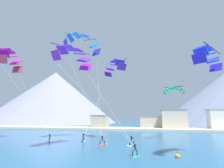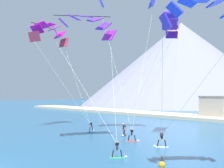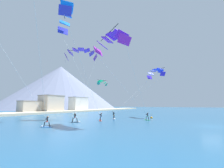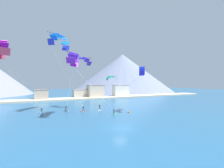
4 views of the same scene
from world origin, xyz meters
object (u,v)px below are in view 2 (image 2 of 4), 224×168
(kitesurfer_near_trail, at_px, (92,129))
(parafoil_kite_mid_center, at_px, (202,11))
(parafoil_kite_near_lead, at_px, (171,22))
(parafoil_kite_far_right, at_px, (84,24))
(kitesurfer_mid_center, at_px, (160,142))
(parafoil_kite_near_trail, at_px, (49,32))
(race_marker_buoy, at_px, (162,165))
(kitesurfer_near_lead, at_px, (124,132))
(kitesurfer_far_right, at_px, (119,153))
(kitesurfer_far_left, at_px, (133,138))

(kitesurfer_near_trail, distance_m, parafoil_kite_mid_center, 30.26)
(parafoil_kite_near_lead, height_order, parafoil_kite_far_right, parafoil_kite_near_lead)
(kitesurfer_mid_center, relative_size, parafoil_kite_near_trail, 0.11)
(kitesurfer_near_trail, height_order, parafoil_kite_near_lead, parafoil_kite_near_lead)
(parafoil_kite_near_trail, xyz_separation_m, race_marker_buoy, (30.52, -6.08, -16.27))
(kitesurfer_near_trail, xyz_separation_m, kitesurfer_mid_center, (15.94, -2.29, 0.10))
(kitesurfer_near_lead, distance_m, parafoil_kite_far_right, 15.79)
(kitesurfer_far_right, distance_m, race_marker_buoy, 4.82)
(parafoil_kite_far_right, bearing_deg, parafoil_kite_near_lead, 68.49)
(kitesurfer_near_trail, distance_m, parafoil_kite_near_trail, 18.28)
(kitesurfer_far_right, height_order, parafoil_kite_near_trail, parafoil_kite_near_trail)
(kitesurfer_mid_center, bearing_deg, parafoil_kite_near_lead, 119.76)
(kitesurfer_near_trail, distance_m, parafoil_kite_near_lead, 19.96)
(kitesurfer_far_left, distance_m, kitesurfer_far_right, 9.84)
(kitesurfer_mid_center, xyz_separation_m, parafoil_kite_near_lead, (-3.96, 6.93, 15.18))
(kitesurfer_near_trail, height_order, race_marker_buoy, kitesurfer_near_trail)
(kitesurfer_far_left, bearing_deg, parafoil_kite_near_trail, -176.60)
(kitesurfer_far_left, xyz_separation_m, parafoil_kite_near_trail, (-19.60, -1.16, 15.94))
(kitesurfer_far_left, bearing_deg, parafoil_kite_far_right, -127.47)
(parafoil_kite_near_trail, distance_m, race_marker_buoy, 35.12)
(parafoil_kite_mid_center, bearing_deg, kitesurfer_far_left, 153.29)
(kitesurfer_near_trail, bearing_deg, kitesurfer_near_lead, 4.50)
(kitesurfer_far_right, bearing_deg, kitesurfer_mid_center, 101.22)
(kitesurfer_near_lead, bearing_deg, parafoil_kite_near_lead, 38.10)
(parafoil_kite_mid_center, bearing_deg, race_marker_buoy, 175.27)
(parafoil_kite_near_lead, bearing_deg, kitesurfer_near_lead, -141.90)
(kitesurfer_near_lead, distance_m, parafoil_kite_near_lead, 16.57)
(kitesurfer_near_lead, distance_m, kitesurfer_far_right, 14.65)
(parafoil_kite_near_trail, bearing_deg, kitesurfer_mid_center, 1.70)
(parafoil_kite_mid_center, xyz_separation_m, parafoil_kite_far_right, (-18.83, 2.70, 2.55))
(race_marker_buoy, bearing_deg, parafoil_kite_near_trail, 168.73)
(kitesurfer_far_right, bearing_deg, parafoil_kite_mid_center, 0.62)
(parafoil_kite_far_right, bearing_deg, parafoil_kite_mid_center, -8.17)
(parafoil_kite_near_trail, relative_size, parafoil_kite_far_right, 1.14)
(kitesurfer_near_trail, height_order, parafoil_kite_near_trail, parafoil_kite_near_trail)
(parafoil_kite_near_trail, bearing_deg, kitesurfer_near_lead, 13.22)
(kitesurfer_near_trail, bearing_deg, kitesurfer_mid_center, -8.19)
(parafoil_kite_mid_center, bearing_deg, parafoil_kite_near_trail, 169.50)
(parafoil_kite_near_trail, bearing_deg, kitesurfer_far_right, -14.23)
(kitesurfer_near_trail, relative_size, parafoil_kite_near_lead, 0.11)
(kitesurfer_far_left, bearing_deg, kitesurfer_mid_center, -5.36)
(kitesurfer_far_left, height_order, parafoil_kite_near_trail, parafoil_kite_near_trail)
(kitesurfer_mid_center, bearing_deg, race_marker_buoy, -47.55)
(kitesurfer_near_lead, relative_size, kitesurfer_far_right, 1.08)
(kitesurfer_near_trail, distance_m, race_marker_buoy, 23.96)
(parafoil_kite_far_right, bearing_deg, kitesurfer_far_right, -15.82)
(kitesurfer_near_lead, xyz_separation_m, race_marker_buoy, (15.43, -9.63, -0.41))
(kitesurfer_far_right, height_order, parafoil_kite_far_right, parafoil_kite_far_right)
(parafoil_kite_near_lead, bearing_deg, race_marker_buoy, -53.44)
(kitesurfer_near_trail, xyz_separation_m, parafoil_kite_mid_center, (26.32, -9.44, 11.56))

